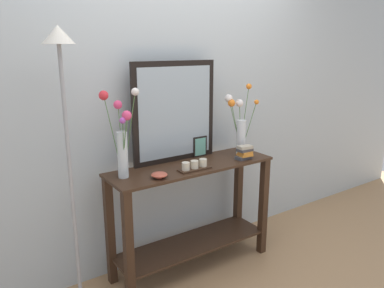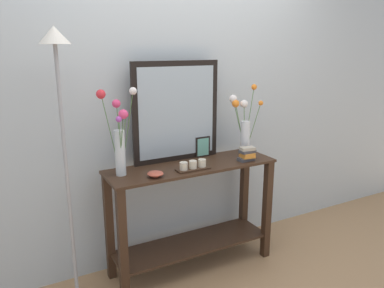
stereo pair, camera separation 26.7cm
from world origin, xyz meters
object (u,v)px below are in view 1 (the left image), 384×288
object	(u,v)px
floor_lamp	(66,130)
book_stack	(245,153)
tall_vase_left	(122,137)
candle_tray	(195,166)
vase_right	(239,124)
decorative_bowl	(159,175)
picture_frame_small	(200,147)
mirror_leaning	(175,112)
console_table	(192,207)

from	to	relation	value
floor_lamp	book_stack	bearing A→B (deg)	-3.93
tall_vase_left	book_stack	world-z (taller)	tall_vase_left
candle_tray	book_stack	bearing A→B (deg)	-0.51
vase_right	book_stack	bearing A→B (deg)	-112.81
decorative_bowl	book_stack	world-z (taller)	book_stack
vase_right	picture_frame_small	world-z (taller)	vase_right
book_stack	floor_lamp	distance (m)	1.35
vase_right	decorative_bowl	distance (m)	0.86
mirror_leaning	decorative_bowl	world-z (taller)	mirror_leaning
tall_vase_left	book_stack	xyz separation A→B (m)	(0.95, -0.14, -0.22)
mirror_leaning	decorative_bowl	xyz separation A→B (m)	(-0.30, -0.27, -0.35)
mirror_leaning	book_stack	world-z (taller)	mirror_leaning
vase_right	floor_lamp	size ratio (longest dim) A/B	0.31
candle_tray	vase_right	bearing A→B (deg)	14.00
vase_right	candle_tray	world-z (taller)	vase_right
vase_right	candle_tray	bearing A→B (deg)	-166.00
vase_right	picture_frame_small	bearing A→B (deg)	158.76
candle_tray	decorative_bowl	xyz separation A→B (m)	(-0.29, -0.01, -0.01)
mirror_leaning	vase_right	distance (m)	0.55
candle_tray	floor_lamp	xyz separation A→B (m)	(-0.84, 0.09, 0.35)
floor_lamp	decorative_bowl	bearing A→B (deg)	-9.84
mirror_leaning	candle_tray	xyz separation A→B (m)	(-0.01, -0.26, -0.35)
mirror_leaning	vase_right	bearing A→B (deg)	-14.56
decorative_bowl	floor_lamp	xyz separation A→B (m)	(-0.55, 0.10, 0.35)
vase_right	candle_tray	xyz separation A→B (m)	(-0.52, -0.13, -0.22)
decorative_bowl	picture_frame_small	bearing A→B (deg)	26.63
decorative_bowl	floor_lamp	distance (m)	0.66
candle_tray	console_table	bearing A→B (deg)	64.86
vase_right	candle_tray	size ratio (longest dim) A/B	2.30
candle_tray	picture_frame_small	world-z (taller)	picture_frame_small
mirror_leaning	picture_frame_small	xyz separation A→B (m)	(0.22, -0.02, -0.29)
decorative_bowl	console_table	bearing A→B (deg)	18.38
decorative_bowl	book_stack	bearing A→B (deg)	0.43
tall_vase_left	book_stack	bearing A→B (deg)	-8.30
decorative_bowl	book_stack	distance (m)	0.76
candle_tray	decorative_bowl	distance (m)	0.29
console_table	candle_tray	size ratio (longest dim) A/B	5.24
picture_frame_small	floor_lamp	size ratio (longest dim) A/B	0.09
tall_vase_left	candle_tray	world-z (taller)	tall_vase_left
console_table	book_stack	world-z (taller)	book_stack
picture_frame_small	candle_tray	bearing A→B (deg)	-131.96
picture_frame_small	console_table	bearing A→B (deg)	-140.30
console_table	candle_tray	bearing A→B (deg)	-115.14
candle_tray	mirror_leaning	bearing A→B (deg)	88.89
console_table	decorative_bowl	size ratio (longest dim) A/B	11.56
console_table	picture_frame_small	bearing A→B (deg)	39.70
picture_frame_small	floor_lamp	xyz separation A→B (m)	(-1.06, -0.16, 0.29)
book_stack	mirror_leaning	bearing A→B (deg)	149.75
vase_right	book_stack	distance (m)	0.24
mirror_leaning	decorative_bowl	distance (m)	0.53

